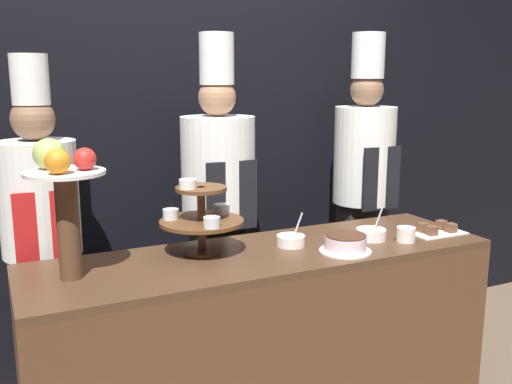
{
  "coord_description": "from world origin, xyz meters",
  "views": [
    {
      "loc": [
        -1.07,
        -1.86,
        1.62
      ],
      "look_at": [
        0.0,
        0.4,
        1.11
      ],
      "focal_mm": 40.0,
      "sensor_mm": 36.0,
      "label": 1
    }
  ],
  "objects_px": {
    "tiered_stand": "(201,216)",
    "cup_white": "(406,234)",
    "fruit_pedestal": "(64,189)",
    "chef_left": "(42,229)",
    "serving_bowl_far": "(291,240)",
    "chef_center_left": "(219,200)",
    "cake_square_tray": "(437,230)",
    "chef_center_right": "(364,180)",
    "cake_round": "(345,244)",
    "serving_bowl_near": "(371,234)"
  },
  "relations": [
    {
      "from": "cake_square_tray",
      "to": "chef_left",
      "type": "xyz_separation_m",
      "value": [
        -1.77,
        0.62,
        0.06
      ]
    },
    {
      "from": "chef_center_left",
      "to": "tiered_stand",
      "type": "bearing_deg",
      "value": -120.46
    },
    {
      "from": "fruit_pedestal",
      "to": "chef_left",
      "type": "distance_m",
      "value": 0.58
    },
    {
      "from": "cup_white",
      "to": "serving_bowl_far",
      "type": "bearing_deg",
      "value": 161.52
    },
    {
      "from": "chef_left",
      "to": "chef_center_right",
      "type": "bearing_deg",
      "value": 0.0
    },
    {
      "from": "fruit_pedestal",
      "to": "chef_left",
      "type": "xyz_separation_m",
      "value": [
        -0.05,
        0.5,
        -0.27
      ]
    },
    {
      "from": "cake_round",
      "to": "serving_bowl_near",
      "type": "bearing_deg",
      "value": 26.76
    },
    {
      "from": "serving_bowl_near",
      "to": "chef_left",
      "type": "bearing_deg",
      "value": 157.98
    },
    {
      "from": "fruit_pedestal",
      "to": "chef_left",
      "type": "relative_size",
      "value": 0.31
    },
    {
      "from": "chef_left",
      "to": "chef_center_right",
      "type": "relative_size",
      "value": 0.92
    },
    {
      "from": "serving_bowl_far",
      "to": "chef_left",
      "type": "height_order",
      "value": "chef_left"
    },
    {
      "from": "cup_white",
      "to": "chef_center_left",
      "type": "distance_m",
      "value": 0.95
    },
    {
      "from": "chef_left",
      "to": "chef_center_right",
      "type": "distance_m",
      "value": 1.78
    },
    {
      "from": "chef_left",
      "to": "tiered_stand",
      "type": "bearing_deg",
      "value": -35.08
    },
    {
      "from": "fruit_pedestal",
      "to": "tiered_stand",
      "type": "bearing_deg",
      "value": 7.25
    },
    {
      "from": "cake_round",
      "to": "serving_bowl_far",
      "type": "bearing_deg",
      "value": 132.82
    },
    {
      "from": "serving_bowl_far",
      "to": "chef_center_left",
      "type": "xyz_separation_m",
      "value": [
        -0.15,
        0.5,
        0.1
      ]
    },
    {
      "from": "serving_bowl_near",
      "to": "serving_bowl_far",
      "type": "xyz_separation_m",
      "value": [
        -0.39,
        0.07,
        -0.0
      ]
    },
    {
      "from": "fruit_pedestal",
      "to": "chef_center_right",
      "type": "relative_size",
      "value": 0.29
    },
    {
      "from": "tiered_stand",
      "to": "cake_square_tray",
      "type": "height_order",
      "value": "tiered_stand"
    },
    {
      "from": "cup_white",
      "to": "chef_center_left",
      "type": "xyz_separation_m",
      "value": [
        -0.67,
        0.67,
        0.09
      ]
    },
    {
      "from": "tiered_stand",
      "to": "serving_bowl_far",
      "type": "bearing_deg",
      "value": -9.37
    },
    {
      "from": "cake_square_tray",
      "to": "chef_center_right",
      "type": "distance_m",
      "value": 0.64
    },
    {
      "from": "serving_bowl_far",
      "to": "chef_left",
      "type": "xyz_separation_m",
      "value": [
        -1.02,
        0.5,
        0.05
      ]
    },
    {
      "from": "cake_square_tray",
      "to": "serving_bowl_far",
      "type": "xyz_separation_m",
      "value": [
        -0.75,
        0.12,
        0.01
      ]
    },
    {
      "from": "serving_bowl_near",
      "to": "serving_bowl_far",
      "type": "bearing_deg",
      "value": 169.48
    },
    {
      "from": "tiered_stand",
      "to": "cup_white",
      "type": "relative_size",
      "value": 4.2
    },
    {
      "from": "cake_square_tray",
      "to": "serving_bowl_near",
      "type": "distance_m",
      "value": 0.36
    },
    {
      "from": "serving_bowl_near",
      "to": "chef_center_left",
      "type": "bearing_deg",
      "value": 133.65
    },
    {
      "from": "tiered_stand",
      "to": "chef_center_right",
      "type": "bearing_deg",
      "value": 20.34
    },
    {
      "from": "serving_bowl_far",
      "to": "tiered_stand",
      "type": "bearing_deg",
      "value": 170.63
    },
    {
      "from": "chef_left",
      "to": "serving_bowl_far",
      "type": "bearing_deg",
      "value": -26.03
    },
    {
      "from": "serving_bowl_near",
      "to": "fruit_pedestal",
      "type": "bearing_deg",
      "value": 177.13
    },
    {
      "from": "tiered_stand",
      "to": "cake_square_tray",
      "type": "distance_m",
      "value": 1.18
    },
    {
      "from": "fruit_pedestal",
      "to": "chef_center_right",
      "type": "height_order",
      "value": "chef_center_right"
    },
    {
      "from": "tiered_stand",
      "to": "cup_white",
      "type": "bearing_deg",
      "value": -14.55
    },
    {
      "from": "cake_round",
      "to": "chef_center_left",
      "type": "relative_size",
      "value": 0.13
    },
    {
      "from": "serving_bowl_near",
      "to": "cake_round",
      "type": "bearing_deg",
      "value": -153.24
    },
    {
      "from": "cake_square_tray",
      "to": "chef_center_left",
      "type": "relative_size",
      "value": 0.15
    },
    {
      "from": "chef_center_left",
      "to": "chef_center_right",
      "type": "height_order",
      "value": "chef_center_right"
    },
    {
      "from": "cup_white",
      "to": "chef_center_right",
      "type": "bearing_deg",
      "value": 70.21
    },
    {
      "from": "cup_white",
      "to": "cake_square_tray",
      "type": "bearing_deg",
      "value": 11.94
    },
    {
      "from": "tiered_stand",
      "to": "chef_center_right",
      "type": "relative_size",
      "value": 0.2
    },
    {
      "from": "cake_square_tray",
      "to": "cake_round",
      "type": "bearing_deg",
      "value": -173.95
    },
    {
      "from": "chef_center_left",
      "to": "cake_round",
      "type": "bearing_deg",
      "value": -64.65
    },
    {
      "from": "serving_bowl_far",
      "to": "chef_center_right",
      "type": "bearing_deg",
      "value": 33.35
    },
    {
      "from": "serving_bowl_near",
      "to": "chef_center_right",
      "type": "distance_m",
      "value": 0.69
    },
    {
      "from": "serving_bowl_near",
      "to": "chef_left",
      "type": "xyz_separation_m",
      "value": [
        -1.41,
        0.57,
        0.05
      ]
    },
    {
      "from": "fruit_pedestal",
      "to": "chef_left",
      "type": "bearing_deg",
      "value": 95.78
    },
    {
      "from": "chef_left",
      "to": "cake_square_tray",
      "type": "bearing_deg",
      "value": -19.35
    }
  ]
}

